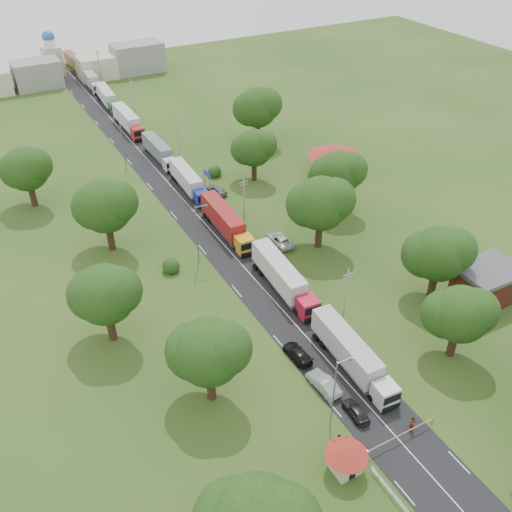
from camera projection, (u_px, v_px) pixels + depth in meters
ground at (280, 307)px, 78.54m from camera, size 260.00×260.00×0.00m
road at (217, 238)px, 92.91m from camera, size 8.00×200.00×0.04m
boom_barrier at (391, 440)px, 59.54m from camera, size 9.22×0.35×1.18m
guard_booth at (346, 456)px, 56.51m from camera, size 4.40×4.40×3.45m
info_sign at (207, 177)px, 104.00m from camera, size 0.12×3.10×4.10m
pole_1 at (345, 297)px, 72.98m from camera, size 1.60×0.24×9.00m
pole_2 at (244, 202)px, 93.09m from camera, size 1.60×0.24×9.00m
pole_3 at (179, 141)px, 113.21m from camera, size 1.60×0.24×9.00m
pole_4 at (133, 98)px, 133.32m from camera, size 1.60×0.24×9.00m
pole_5 at (99, 66)px, 153.43m from camera, size 1.60×0.24×9.00m
lamp_0 at (335, 392)px, 58.89m from camera, size 2.03×0.22×10.00m
lamp_1 at (198, 232)px, 84.03m from camera, size 2.03×0.22×10.00m
lamp_2 at (124, 146)px, 109.17m from camera, size 2.03×0.22×10.00m
tree_2 at (460, 313)px, 67.42m from camera, size 8.00×8.00×10.10m
tree_3 at (439, 253)px, 76.61m from camera, size 8.80×8.80×11.07m
tree_4 at (320, 203)px, 86.44m from camera, size 9.60×9.60×12.05m
tree_5 at (338, 173)px, 96.07m from camera, size 8.80×8.80×11.07m
tree_6 at (254, 148)px, 105.88m from camera, size 8.00×8.00×10.10m
tree_7 at (257, 107)px, 119.49m from camera, size 9.60×9.60×12.05m
tree_10 at (208, 351)px, 61.43m from camera, size 8.80×8.80×11.07m
tree_11 at (104, 294)px, 69.45m from camera, size 8.80×8.80×11.07m
tree_12 at (105, 205)px, 85.82m from camera, size 9.60×9.60×12.05m
tree_13 at (26, 168)px, 97.40m from camera, size 8.80×8.80×11.07m
house_brick at (486, 283)px, 78.61m from camera, size 8.60×6.60×5.20m
house_cream at (335, 156)px, 109.78m from camera, size 10.08×10.08×5.80m
distant_town at (78, 68)px, 155.82m from camera, size 52.00×8.00×8.00m
church at (52, 56)px, 158.63m from camera, size 5.00×5.00×12.30m
truck_0 at (351, 354)px, 68.08m from camera, size 3.22×15.07×4.16m
truck_1 at (282, 277)px, 80.40m from camera, size 3.47×15.56×4.30m
truck_2 at (226, 221)px, 92.72m from camera, size 3.07×15.40×4.26m
truck_3 at (188, 181)px, 104.75m from camera, size 2.91×14.19×3.92m
truck_4 at (159, 151)px, 115.59m from camera, size 2.46×13.81×3.83m
truck_5 at (128, 120)px, 128.27m from camera, size 2.64×15.24×4.23m
truck_6 at (107, 97)px, 141.09m from camera, size 3.08×14.25×3.94m
truck_7 at (90, 79)px, 152.45m from camera, size 2.96×14.70×4.06m
truck_8 at (74, 62)px, 165.19m from camera, size 2.95×14.33×3.96m
car_lane_front at (356, 411)px, 62.97m from camera, size 1.77×3.99×1.34m
car_lane_mid at (324, 383)px, 66.11m from camera, size 2.05×5.00×1.61m
car_lane_rear at (298, 353)px, 70.25m from camera, size 2.10×4.84×1.39m
car_verge_near at (280, 240)px, 90.92m from camera, size 2.64×5.68×1.58m
car_verge_far at (217, 190)px, 104.56m from camera, size 2.83×4.89×1.56m
pedestrian_near at (412, 424)px, 61.14m from camera, size 0.83×0.69×1.95m
pedestrian_booth at (339, 441)px, 59.49m from camera, size 1.08×1.04×1.75m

